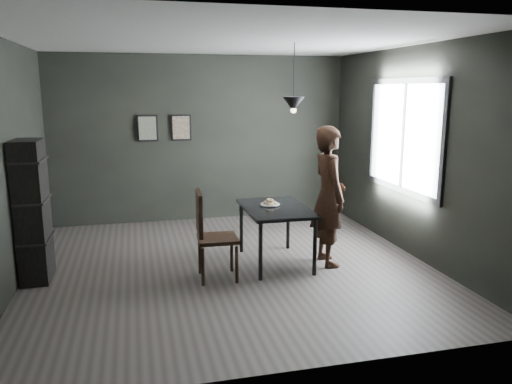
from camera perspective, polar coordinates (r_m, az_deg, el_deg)
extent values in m
plane|color=#35312E|center=(6.48, -2.93, -8.49)|extent=(5.00, 5.00, 0.00)
cube|color=black|center=(8.59, -6.21, 6.06)|extent=(5.00, 0.10, 2.80)
cube|color=silver|center=(6.11, -3.22, 16.98)|extent=(5.00, 5.00, 0.02)
cube|color=white|center=(7.18, 16.53, 6.15)|extent=(0.02, 1.80, 1.40)
cube|color=black|center=(7.18, 16.47, 6.15)|extent=(0.04, 1.96, 1.56)
cube|color=black|center=(6.40, 2.28, -1.91)|extent=(0.80, 1.20, 0.04)
cylinder|color=black|center=(5.92, 0.52, -6.82)|extent=(0.05, 0.05, 0.71)
cylinder|color=black|center=(6.12, 6.74, -6.29)|extent=(0.05, 0.05, 0.71)
cylinder|color=black|center=(6.93, -1.69, -4.06)|extent=(0.05, 0.05, 0.71)
cylinder|color=black|center=(7.09, 3.69, -3.70)|extent=(0.05, 0.05, 0.71)
cylinder|color=white|center=(6.48, 1.62, -1.49)|extent=(0.23, 0.23, 0.01)
torus|color=beige|center=(6.50, 1.96, -1.24)|extent=(0.11, 0.11, 0.04)
torus|color=beige|center=(6.50, 1.29, -1.23)|extent=(0.11, 0.11, 0.04)
torus|color=beige|center=(6.44, 1.61, -1.36)|extent=(0.11, 0.11, 0.04)
torus|color=beige|center=(6.47, 1.62, -0.97)|extent=(0.15, 0.15, 0.05)
imported|color=black|center=(6.42, 8.31, -0.47)|extent=(0.44, 0.66, 1.79)
cube|color=black|center=(5.96, -4.42, -5.33)|extent=(0.48, 0.48, 0.04)
cube|color=black|center=(5.85, -6.51, -2.44)|extent=(0.06, 0.46, 0.51)
cylinder|color=black|center=(5.84, -6.09, -8.52)|extent=(0.04, 0.04, 0.45)
cylinder|color=black|center=(5.88, -2.21, -8.30)|extent=(0.04, 0.04, 0.45)
cylinder|color=black|center=(6.21, -6.44, -7.27)|extent=(0.04, 0.04, 0.45)
cylinder|color=black|center=(6.25, -2.79, -7.07)|extent=(0.04, 0.04, 0.45)
cube|color=black|center=(6.38, -24.19, -2.03)|extent=(0.32, 0.56, 1.67)
cylinder|color=black|center=(6.39, 4.37, 13.37)|extent=(0.01, 0.01, 0.75)
cone|color=black|center=(6.39, 4.31, 10.01)|extent=(0.28, 0.28, 0.18)
sphere|color=#FFE0B2|center=(6.40, 4.30, 9.29)|extent=(0.07, 0.07, 0.07)
cube|color=black|center=(8.47, -12.30, 7.14)|extent=(0.34, 0.03, 0.44)
cube|color=#3F5849|center=(8.45, -12.30, 7.13)|extent=(0.28, 0.01, 0.38)
cube|color=black|center=(8.51, -8.57, 7.30)|extent=(0.34, 0.03, 0.44)
cube|color=brown|center=(8.49, -8.55, 7.29)|extent=(0.28, 0.01, 0.38)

